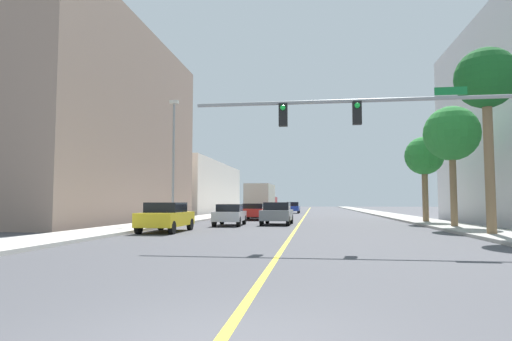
% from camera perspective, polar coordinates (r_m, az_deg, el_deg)
% --- Properties ---
extents(ground, '(192.00, 192.00, 0.00)m').
position_cam_1_polar(ground, '(46.46, 6.40, -6.02)').
color(ground, '#47474C').
extents(sidewalk_left, '(3.09, 168.00, 0.15)m').
position_cam_1_polar(sidewalk_left, '(47.59, -4.91, -5.90)').
color(sidewalk_left, beige).
rests_on(sidewalk_left, ground).
extents(sidewalk_right, '(3.09, 168.00, 0.15)m').
position_cam_1_polar(sidewalk_right, '(47.17, 17.80, -5.73)').
color(sidewalk_right, '#9E9B93').
rests_on(sidewalk_right, ground).
extents(lane_marking_center, '(0.16, 144.00, 0.01)m').
position_cam_1_polar(lane_marking_center, '(46.46, 6.40, -6.01)').
color(lane_marking_center, yellow).
rests_on(lane_marking_center, ground).
extents(building_left_near, '(16.47, 24.90, 15.42)m').
position_cam_1_polar(building_left_near, '(39.44, -25.17, 5.25)').
color(building_left_near, gray).
rests_on(building_left_near, ground).
extents(building_left_far, '(17.26, 27.78, 7.09)m').
position_cam_1_polar(building_left_far, '(65.01, -11.79, -2.29)').
color(building_left_far, silver).
rests_on(building_left_far, ground).
extents(traffic_signal_mast, '(11.54, 0.36, 5.62)m').
position_cam_1_polar(traffic_signal_mast, '(16.33, 19.25, 5.69)').
color(traffic_signal_mast, gray).
rests_on(traffic_signal_mast, sidewalk_right).
extents(street_lamp, '(0.56, 0.28, 8.20)m').
position_cam_1_polar(street_lamp, '(29.37, -10.82, 2.05)').
color(street_lamp, gray).
rests_on(street_lamp, sidewalk_left).
extents(palm_near, '(2.71, 2.71, 8.31)m').
position_cam_1_polar(palm_near, '(22.35, 28.04, 10.24)').
color(palm_near, brown).
rests_on(palm_near, sidewalk_right).
extents(palm_mid, '(3.18, 3.18, 6.97)m').
position_cam_1_polar(palm_mid, '(27.77, 24.35, 4.33)').
color(palm_mid, brown).
rests_on(palm_mid, sidewalk_right).
extents(palm_far, '(2.73, 2.73, 6.08)m').
position_cam_1_polar(palm_far, '(33.45, 21.27, 1.66)').
color(palm_far, brown).
rests_on(palm_far, sidewalk_right).
extents(car_gray, '(2.00, 4.04, 1.51)m').
position_cam_1_polar(car_gray, '(29.48, 2.80, -5.65)').
color(car_gray, slate).
rests_on(car_gray, ground).
extents(car_blue, '(1.80, 4.12, 1.51)m').
position_cam_1_polar(car_blue, '(59.22, 4.90, -4.88)').
color(car_blue, '#1E389E').
rests_on(car_blue, ground).
extents(car_silver, '(1.88, 3.99, 1.39)m').
position_cam_1_polar(car_silver, '(28.36, -3.46, -5.80)').
color(car_silver, '#BCBCC1').
rests_on(car_silver, ground).
extents(car_red, '(2.06, 4.13, 1.40)m').
position_cam_1_polar(car_red, '(37.01, -0.19, -5.38)').
color(car_red, red).
rests_on(car_red, ground).
extents(car_yellow, '(1.91, 4.24, 1.51)m').
position_cam_1_polar(car_yellow, '(22.81, -11.75, -5.97)').
color(car_yellow, gold).
rests_on(car_yellow, ground).
extents(delivery_truck, '(2.64, 7.15, 3.29)m').
position_cam_1_polar(delivery_truck, '(43.99, 0.67, -3.90)').
color(delivery_truck, red).
rests_on(delivery_truck, ground).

